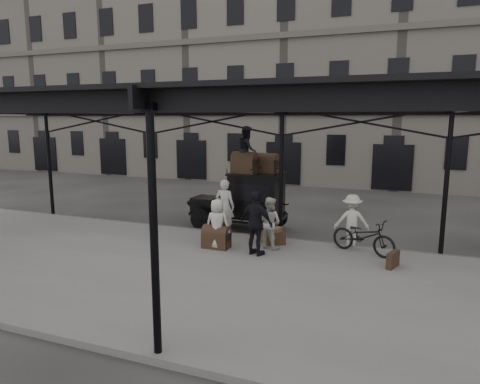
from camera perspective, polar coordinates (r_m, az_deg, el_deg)
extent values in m
plane|color=#383533|center=(12.99, 2.93, -8.91)|extent=(120.00, 120.00, 0.00)
cube|color=slate|center=(11.19, -0.34, -11.64)|extent=(28.00, 8.00, 0.15)
cylinder|color=black|center=(19.55, -24.05, 3.05)|extent=(0.14, 0.14, 4.30)
cylinder|color=black|center=(14.36, 5.49, 1.70)|extent=(0.14, 0.14, 4.30)
cylinder|color=black|center=(7.30, -11.38, -6.45)|extent=(0.14, 0.14, 4.30)
cube|color=black|center=(14.22, 5.65, 11.04)|extent=(22.00, 0.10, 0.45)
cube|color=black|center=(7.02, -12.03, 12.13)|extent=(22.00, 0.10, 0.45)
cube|color=black|center=(10.70, 0.24, 12.40)|extent=(22.50, 9.00, 0.08)
cube|color=silver|center=(10.71, 0.24, 12.77)|extent=(18.00, 7.00, 0.04)
cube|color=slate|center=(30.07, 14.20, 14.96)|extent=(64.00, 8.00, 14.00)
cylinder|color=black|center=(16.21, -5.32, -3.66)|extent=(0.80, 0.10, 0.80)
cylinder|color=black|center=(17.47, -3.22, -2.64)|extent=(0.80, 0.10, 0.80)
cylinder|color=black|center=(15.26, 3.49, -4.49)|extent=(0.80, 0.10, 0.80)
cylinder|color=black|center=(16.60, 5.00, -3.33)|extent=(0.80, 0.10, 0.80)
cube|color=black|center=(16.32, -0.26, -2.98)|extent=(3.60, 1.25, 0.12)
cube|color=black|center=(16.78, -4.56, -1.60)|extent=(0.90, 1.00, 0.55)
cube|color=black|center=(16.99, -5.99, -1.48)|extent=(0.06, 0.70, 0.55)
cube|color=black|center=(16.44, -2.05, -1.46)|extent=(0.70, 1.30, 0.10)
cube|color=black|center=(15.91, 2.26, -0.38)|extent=(1.80, 1.45, 1.55)
cube|color=black|center=(15.19, 1.37, -0.10)|extent=(1.40, 0.02, 0.60)
cube|color=black|center=(15.79, 2.27, 2.48)|extent=(1.90, 1.55, 0.06)
imported|color=beige|center=(14.99, -2.03, -1.94)|extent=(0.70, 0.46, 1.93)
imported|color=beige|center=(13.37, 3.95, -4.08)|extent=(0.95, 0.84, 1.62)
imported|color=beige|center=(13.30, -3.05, -4.26)|extent=(0.77, 0.51, 1.57)
imported|color=black|center=(12.61, 2.19, -4.17)|extent=(1.23, 0.80, 1.94)
imported|color=silver|center=(13.94, 14.67, -3.71)|extent=(1.19, 0.84, 1.67)
imported|color=black|center=(13.39, 16.13, -5.69)|extent=(2.12, 1.38, 1.05)
imported|color=black|center=(15.72, 0.96, 5.70)|extent=(0.89, 1.00, 1.71)
cube|color=olive|center=(14.10, 4.19, -5.70)|extent=(0.64, 0.51, 0.50)
cube|color=#402A1D|center=(12.48, 19.72, -8.47)|extent=(0.34, 0.62, 0.45)
cube|color=#402A1D|center=(13.81, 4.87, -6.26)|extent=(0.60, 0.41, 0.40)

